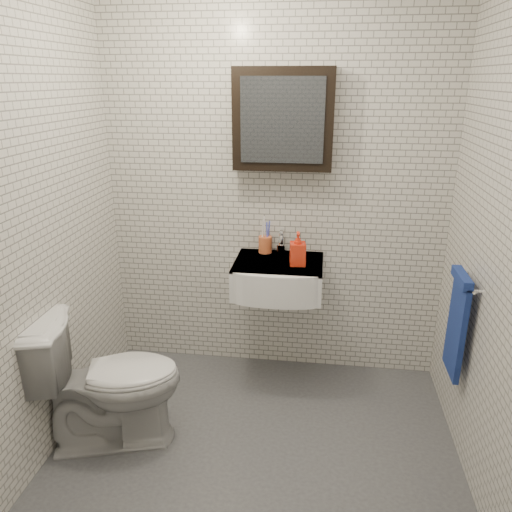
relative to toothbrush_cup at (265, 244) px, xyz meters
name	(u,v)px	position (x,y,z in m)	size (l,w,h in m)	color
ground	(254,457)	(0.05, -0.94, -0.91)	(2.20, 2.00, 0.01)	#45474C
room_shell	(253,190)	(0.05, -0.94, 0.56)	(2.22, 2.02, 2.51)	silver
washbasin	(278,278)	(0.10, -0.21, -0.15)	(0.55, 0.50, 0.20)	white
faucet	(281,244)	(0.10, -0.01, 0.01)	(0.06, 0.20, 0.15)	silver
mirror_cabinet	(283,120)	(0.10, -0.01, 0.79)	(0.60, 0.15, 0.60)	black
towel_rail	(458,320)	(1.10, -0.59, -0.19)	(0.09, 0.30, 0.58)	silver
toothbrush_cup	(265,244)	(0.00, 0.00, 0.00)	(0.11, 0.11, 0.24)	#D16134
soap_bottle	(298,249)	(0.22, -0.20, 0.04)	(0.09, 0.10, 0.21)	orange
toilet	(109,380)	(-0.75, -0.89, -0.52)	(0.44, 0.76, 0.78)	silver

